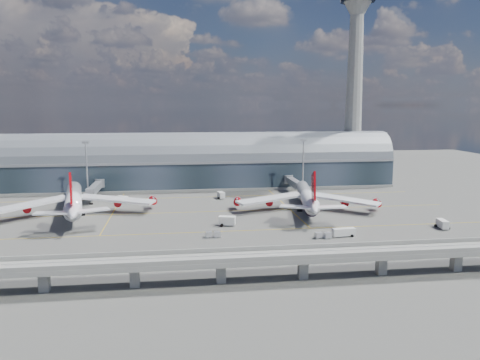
{
  "coord_description": "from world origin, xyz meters",
  "views": [
    {
      "loc": [
        -9.76,
        -160.41,
        41.54
      ],
      "look_at": [
        13.42,
        10.0,
        14.0
      ],
      "focal_mm": 35.0,
      "sensor_mm": 36.0,
      "label": 1
    }
  ],
  "objects": [
    {
      "name": "ground",
      "position": [
        0.0,
        0.0,
        0.0
      ],
      "size": [
        500.0,
        500.0,
        0.0
      ],
      "primitive_type": "plane",
      "color": "#474744",
      "rests_on": "ground"
    },
    {
      "name": "taxi_lines",
      "position": [
        0.0,
        22.11,
        0.01
      ],
      "size": [
        200.0,
        80.12,
        0.01
      ],
      "color": "gold",
      "rests_on": "ground"
    },
    {
      "name": "terminal",
      "position": [
        0.0,
        77.99,
        11.34
      ],
      "size": [
        200.0,
        30.0,
        28.0
      ],
      "color": "#1E2932",
      "rests_on": "ground"
    },
    {
      "name": "control_tower",
      "position": [
        85.0,
        83.0,
        51.64
      ],
      "size": [
        19.0,
        19.0,
        103.0
      ],
      "color": "gray",
      "rests_on": "ground"
    },
    {
      "name": "guideway",
      "position": [
        -0.0,
        -55.0,
        5.29
      ],
      "size": [
        220.0,
        8.5,
        7.2
      ],
      "color": "gray",
      "rests_on": "ground"
    },
    {
      "name": "floodlight_mast_left",
      "position": [
        -50.0,
        55.0,
        13.63
      ],
      "size": [
        3.0,
        0.7,
        25.7
      ],
      "color": "gray",
      "rests_on": "ground"
    },
    {
      "name": "floodlight_mast_right",
      "position": [
        50.0,
        55.0,
        13.63
      ],
      "size": [
        3.0,
        0.7,
        25.7
      ],
      "color": "gray",
      "rests_on": "ground"
    },
    {
      "name": "airliner_left",
      "position": [
        -49.18,
        20.91,
        5.84
      ],
      "size": [
        63.37,
        66.72,
        20.43
      ],
      "rotation": [
        0.0,
        0.0,
        0.19
      ],
      "color": "white",
      "rests_on": "ground"
    },
    {
      "name": "airliner_right",
      "position": [
        41.34,
        16.88,
        5.07
      ],
      "size": [
        58.64,
        61.36,
        19.55
      ],
      "rotation": [
        0.0,
        0.0,
        -0.18
      ],
      "color": "white",
      "rests_on": "ground"
    },
    {
      "name": "jet_bridge_left",
      "position": [
        -46.1,
        53.12,
        5.18
      ],
      "size": [
        4.4,
        28.0,
        7.25
      ],
      "color": "gray",
      "rests_on": "ground"
    },
    {
      "name": "jet_bridge_right",
      "position": [
        45.14,
        51.18,
        5.18
      ],
      "size": [
        4.4,
        32.0,
        7.25
      ],
      "color": "gray",
      "rests_on": "ground"
    },
    {
      "name": "service_truck_1",
      "position": [
        7.14,
        -2.65,
        1.67
      ],
      "size": [
        6.2,
        4.04,
        3.31
      ],
      "rotation": [
        0.0,
        0.0,
        1.3
      ],
      "color": "silver",
      "rests_on": "ground"
    },
    {
      "name": "service_truck_2",
      "position": [
        42.67,
        -21.3,
        1.4
      ],
      "size": [
        7.59,
        2.82,
        2.69
      ],
      "rotation": [
        0.0,
        0.0,
        1.66
      ],
      "color": "silver",
      "rests_on": "ground"
    },
    {
      "name": "service_truck_3",
      "position": [
        79.65,
        -16.06,
        1.49
      ],
      "size": [
        3.16,
        6.28,
        2.91
      ],
      "rotation": [
        0.0,
        0.0,
        -0.14
      ],
      "color": "silver",
      "rests_on": "ground"
    },
    {
      "name": "service_truck_4",
      "position": [
        9.59,
        45.67,
        1.5
      ],
      "size": [
        3.36,
        5.51,
        2.98
      ],
      "rotation": [
        0.0,
        0.0,
        0.2
      ],
      "color": "silver",
      "rests_on": "ground"
    },
    {
      "name": "service_truck_5",
      "position": [
        -33.66,
        44.3,
        1.28
      ],
      "size": [
        5.26,
        4.78,
        2.49
      ],
      "rotation": [
        0.0,
        0.0,
        0.89
      ],
      "color": "silver",
      "rests_on": "ground"
    },
    {
      "name": "cargo_train_0",
      "position": [
        1.17,
        -16.83,
        0.9
      ],
      "size": [
        5.23,
        2.18,
        1.73
      ],
      "rotation": [
        0.0,
        0.0,
        1.68
      ],
      "color": "gray",
      "rests_on": "ground"
    },
    {
      "name": "cargo_train_1",
      "position": [
        36.04,
        -37.22,
        1.0
      ],
      "size": [
        11.34,
        6.15,
        1.92
      ],
      "rotation": [
        0.0,
        0.0,
        1.17
      ],
      "color": "gray",
      "rests_on": "ground"
    },
    {
      "name": "cargo_train_2",
      "position": [
        35.47,
        -22.49,
        0.95
      ],
      "size": [
        5.6,
        2.73,
        1.83
      ],
      "rotation": [
        0.0,
        0.0,
        1.77
      ],
      "color": "gray",
      "rests_on": "ground"
    }
  ]
}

